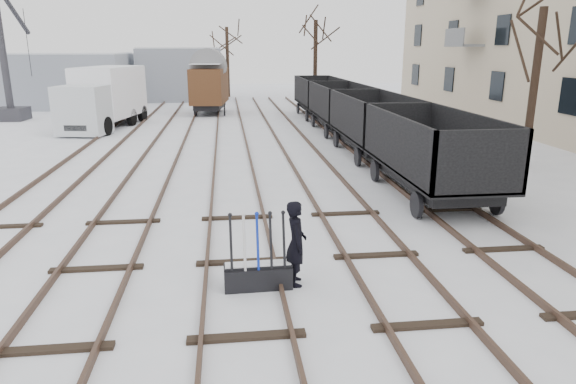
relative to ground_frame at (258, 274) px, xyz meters
name	(u,v)px	position (x,y,z in m)	size (l,w,h in m)	color
ground	(247,338)	(-0.30, -1.78, -0.28)	(120.00, 120.00, 0.00)	white
tracks	(232,158)	(-0.30, 11.90, -0.21)	(13.90, 52.00, 0.16)	black
shed_left	(62,79)	(-13.30, 34.22, 1.76)	(10.00, 8.00, 4.10)	gray
shed_right	(181,74)	(-4.30, 38.22, 1.96)	(7.00, 6.00, 4.50)	gray
ground_frame	(258,274)	(0.00, 0.00, 0.00)	(1.31, 0.45, 1.49)	black
worker	(296,243)	(0.75, 0.10, 0.56)	(0.62, 0.41, 1.69)	black
freight_wagon_a	(430,165)	(5.70, 5.74, 0.70)	(2.51, 6.28, 2.57)	black
freight_wagon_b	(373,132)	(5.70, 12.14, 0.70)	(2.51, 6.28, 2.57)	black
freight_wagon_c	(340,114)	(5.70, 18.54, 0.70)	(2.51, 6.28, 2.57)	black
freight_wagon_d	(319,102)	(5.70, 24.94, 0.70)	(2.51, 6.28, 2.57)	black
box_van_wagon	(209,85)	(-1.59, 27.56, 1.73)	(2.88, 4.76, 3.45)	black
lorry	(104,97)	(-7.35, 21.51, 1.48)	(3.48, 7.83, 3.42)	black
panel_van	(96,98)	(-9.23, 27.60, 0.87)	(3.80, 5.47, 2.22)	white
crane	(8,82)	(-14.09, 25.85, 2.09)	(1.88, 5.27, 9.02)	#2F2F34
tree_near	(534,90)	(10.94, 9.16, 2.67)	(0.30, 0.30, 5.90)	black
tree_far_left	(228,62)	(-0.18, 40.22, 2.87)	(0.30, 0.30, 6.30)	black
tree_far_right	(315,66)	(6.13, 29.21, 2.92)	(0.30, 0.30, 6.40)	black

